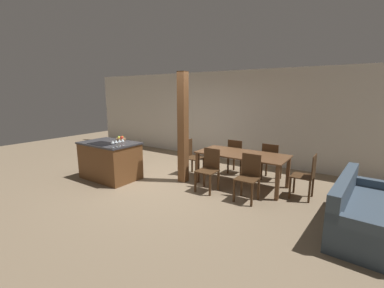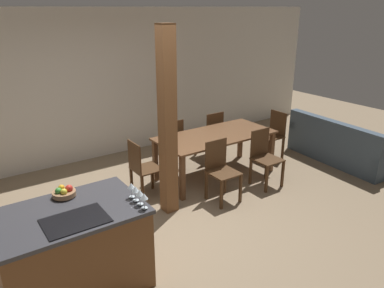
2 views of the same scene
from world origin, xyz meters
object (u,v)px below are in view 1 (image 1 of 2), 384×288
kitchen_island (110,160)px  dining_chair_near_right (248,176)px  wine_glass_far (120,141)px  dining_chair_far_right (271,161)px  dining_chair_near_left (209,169)px  timber_post (183,128)px  wine_glass_end (123,140)px  dining_chair_head_end (192,156)px  fruit_bowl (121,139)px  wine_glass_near (113,142)px  wine_glass_middle (116,142)px  dining_chair_foot_end (306,175)px  dining_table (242,157)px  couch (365,214)px  dining_chair_far_left (236,156)px

kitchen_island → dining_chair_near_right: (3.26, 0.66, 0.03)m
wine_glass_far → dining_chair_far_right: 3.51m
dining_chair_near_left → timber_post: bearing=168.6°
kitchen_island → timber_post: timber_post is taller
wine_glass_end → dining_chair_head_end: size_ratio=0.17×
fruit_bowl → wine_glass_near: wine_glass_near is taller
wine_glass_middle → dining_chair_near_left: (1.77, 0.94, -0.55)m
fruit_bowl → dining_chair_head_end: (1.41, 1.04, -0.47)m
wine_glass_far → dining_chair_foot_end: (3.56, 1.54, -0.55)m
wine_glass_near → wine_glass_middle: 0.09m
dining_table → dining_chair_near_left: 0.84m
dining_table → dining_chair_far_right: (0.44, 0.69, -0.17)m
wine_glass_middle → dining_chair_head_end: (0.86, 1.63, -0.55)m
dining_chair_near_left → timber_post: 1.12m
dining_table → wine_glass_middle: bearing=-143.5°
wine_glass_middle → dining_chair_far_right: wine_glass_middle is taller
wine_glass_end → dining_chair_near_left: bearing=23.3°
wine_glass_near → dining_chair_near_left: size_ratio=0.17×
dining_chair_near_right → dining_chair_foot_end: bearing=37.2°
wine_glass_far → dining_chair_far_right: wine_glass_far is taller
wine_glass_middle → wine_glass_near: bearing=-90.0°
wine_glass_middle → timber_post: timber_post is taller
wine_glass_end → dining_chair_far_right: bearing=39.0°
dining_chair_foot_end → dining_chair_near_left: bearing=-68.9°
dining_table → dining_chair_head_end: (-1.35, -0.00, -0.17)m
kitchen_island → wine_glass_end: 0.84m
dining_chair_far_right → couch: bearing=141.5°
wine_glass_near → dining_chair_far_right: (2.65, 2.42, -0.55)m
dining_chair_near_left → dining_chair_near_right: same height
dining_chair_near_left → dining_table: bearing=57.4°
kitchen_island → dining_chair_far_left: bearing=40.6°
dining_chair_near_left → couch: (2.78, -0.12, -0.20)m
timber_post → dining_chair_head_end: bearing=103.3°
kitchen_island → dining_table: (2.82, 1.35, 0.20)m
kitchen_island → wine_glass_far: (0.61, -0.19, 0.57)m
wine_glass_middle → dining_chair_far_left: 2.97m
wine_glass_far → dining_table: bearing=34.9°
dining_chair_far_right → dining_chair_far_left: bearing=0.0°
kitchen_island → fruit_bowl: (0.06, 0.30, 0.49)m
dining_table → timber_post: bearing=-156.5°
kitchen_island → timber_post: size_ratio=0.55×
wine_glass_middle → dining_chair_far_left: wine_glass_middle is taller
kitchen_island → dining_chair_foot_end: (4.18, 1.35, 0.03)m
dining_chair_near_right → dining_chair_far_right: (0.00, 1.38, 0.00)m
couch → wine_glass_near: bearing=105.1°
dining_chair_near_right → wine_glass_far: bearing=-162.2°
dining_chair_near_left → timber_post: timber_post is taller
fruit_bowl → wine_glass_near: 0.88m
dining_chair_foot_end → dining_chair_far_right: bearing=-127.2°
dining_table → dining_chair_near_right: (0.44, -0.69, -0.17)m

